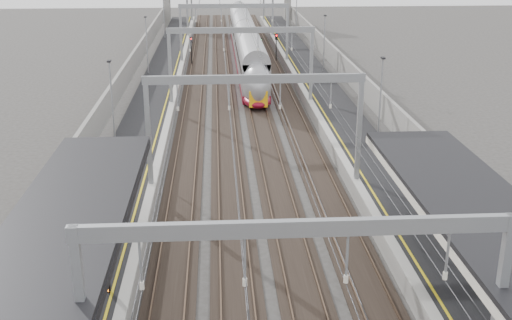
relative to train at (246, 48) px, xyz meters
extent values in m
cube|color=black|center=(-9.50, -18.85, -1.56)|extent=(4.00, 120.00, 1.00)
cube|color=black|center=(6.50, -18.85, -1.56)|extent=(4.00, 120.00, 1.00)
cube|color=black|center=(-6.00, -18.85, -2.02)|extent=(2.40, 140.00, 0.08)
cube|color=brown|center=(-6.72, -18.85, -1.93)|extent=(0.07, 140.00, 0.14)
cube|color=brown|center=(-5.28, -18.85, -1.93)|extent=(0.07, 140.00, 0.14)
cube|color=black|center=(-3.00, -18.85, -2.02)|extent=(2.40, 140.00, 0.08)
cube|color=brown|center=(-3.72, -18.85, -1.93)|extent=(0.07, 140.00, 0.14)
cube|color=brown|center=(-2.28, -18.85, -1.93)|extent=(0.07, 140.00, 0.14)
cube|color=black|center=(0.00, -18.85, -2.02)|extent=(2.40, 140.00, 0.08)
cube|color=brown|center=(-0.72, -18.85, -1.93)|extent=(0.07, 140.00, 0.14)
cube|color=brown|center=(0.72, -18.85, -1.93)|extent=(0.07, 140.00, 0.14)
cube|color=black|center=(3.00, -18.85, -2.02)|extent=(2.40, 140.00, 0.08)
cube|color=brown|center=(2.28, -18.85, -1.93)|extent=(0.07, 140.00, 0.14)
cube|color=brown|center=(3.72, -18.85, -1.93)|extent=(0.07, 140.00, 0.14)
cube|color=gray|center=(4.80, -61.85, 2.24)|extent=(0.28, 0.28, 6.60)
cube|color=gray|center=(-1.50, -61.85, 5.29)|extent=(13.00, 0.25, 0.50)
cube|color=gray|center=(-7.80, -41.85, 2.24)|extent=(0.28, 0.28, 6.60)
cube|color=gray|center=(4.80, -41.85, 2.24)|extent=(0.28, 0.28, 6.60)
cube|color=gray|center=(-1.50, -41.85, 5.29)|extent=(13.00, 0.25, 0.50)
cube|color=gray|center=(-7.80, -21.85, 2.24)|extent=(0.28, 0.28, 6.60)
cube|color=gray|center=(4.80, -21.85, 2.24)|extent=(0.28, 0.28, 6.60)
cube|color=gray|center=(-1.50, -21.85, 5.29)|extent=(13.00, 0.25, 0.50)
cube|color=gray|center=(-7.80, -1.85, 2.24)|extent=(0.28, 0.28, 6.60)
cube|color=gray|center=(4.80, -1.85, 2.24)|extent=(0.28, 0.28, 6.60)
cube|color=gray|center=(-1.50, -1.85, 5.29)|extent=(13.00, 0.25, 0.50)
cube|color=gray|center=(-7.80, 18.15, 2.24)|extent=(0.28, 0.28, 6.60)
cube|color=gray|center=(4.80, 18.15, 2.24)|extent=(0.28, 0.28, 6.60)
cube|color=gray|center=(-7.80, 36.15, 2.24)|extent=(0.28, 0.28, 6.60)
cube|color=gray|center=(4.80, 36.15, 2.24)|extent=(0.28, 0.28, 6.60)
cylinder|color=#262628|center=(-6.00, -13.85, 3.44)|extent=(0.03, 140.00, 0.03)
cylinder|color=#262628|center=(-3.00, -13.85, 3.44)|extent=(0.03, 140.00, 0.03)
cylinder|color=#262628|center=(0.00, -13.85, 3.44)|extent=(0.03, 140.00, 0.03)
cylinder|color=#262628|center=(3.00, -13.85, 3.44)|extent=(0.03, 140.00, 0.03)
cube|color=black|center=(-9.50, -60.85, 3.06)|extent=(4.40, 30.00, 0.24)
cylinder|color=black|center=(-11.20, -49.85, 0.94)|extent=(0.20, 0.20, 4.00)
cube|color=black|center=(-8.10, -59.85, 2.49)|extent=(1.60, 0.15, 0.55)
cube|color=#FE6505|center=(-8.10, -59.93, 2.49)|extent=(1.50, 0.02, 0.42)
cylinder|color=black|center=(8.20, -49.85, 0.94)|extent=(0.20, 0.20, 4.00)
cube|color=gray|center=(-12.00, 36.15, 1.04)|extent=(1.00, 2.20, 6.20)
cube|color=gray|center=(9.00, 36.15, 1.04)|extent=(1.00, 2.20, 6.20)
cube|color=gray|center=(-12.70, -18.85, -0.46)|extent=(0.30, 120.00, 3.20)
cube|color=gray|center=(9.70, -18.85, -0.46)|extent=(0.30, 120.00, 3.20)
cube|color=maroon|center=(0.00, -8.89, -1.47)|extent=(2.66, 22.63, 0.79)
cube|color=#949499|center=(0.00, -8.89, 0.40)|extent=(2.66, 22.63, 2.95)
cube|color=black|center=(0.00, -16.81, -1.79)|extent=(1.97, 2.36, 0.49)
cube|color=maroon|center=(0.00, 14.14, -1.47)|extent=(2.66, 22.63, 0.79)
cube|color=#949499|center=(0.00, 14.14, 0.40)|extent=(2.66, 22.63, 2.95)
cube|color=black|center=(0.00, 6.22, -1.79)|extent=(1.97, 2.36, 0.49)
ellipsoid|color=#949499|center=(0.00, -20.40, 0.10)|extent=(2.66, 5.12, 4.13)
cube|color=#F8AC0D|center=(0.00, -22.52, -0.78)|extent=(1.67, 0.12, 1.48)
cube|color=black|center=(0.00, -22.07, 0.69)|extent=(1.57, 0.57, 0.93)
cylinder|color=black|center=(-6.70, 0.32, -0.56)|extent=(0.12, 0.12, 3.00)
cube|color=black|center=(-6.70, 0.32, 1.04)|extent=(0.32, 0.22, 0.75)
sphere|color=red|center=(-6.70, 0.19, 1.19)|extent=(0.16, 0.16, 0.16)
cylinder|color=black|center=(1.70, -1.01, -0.56)|extent=(0.12, 0.12, 3.00)
cube|color=black|center=(1.70, -1.01, 1.04)|extent=(0.32, 0.22, 0.75)
sphere|color=#0CE526|center=(1.70, -1.14, 1.19)|extent=(0.16, 0.16, 0.16)
cylinder|color=black|center=(3.90, 2.30, -0.56)|extent=(0.12, 0.12, 3.00)
cube|color=black|center=(3.90, 2.30, 1.04)|extent=(0.32, 0.22, 0.75)
sphere|color=red|center=(3.90, 2.17, 1.19)|extent=(0.16, 0.16, 0.16)
camera|label=1|loc=(-3.70, -78.37, 13.24)|focal=45.00mm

